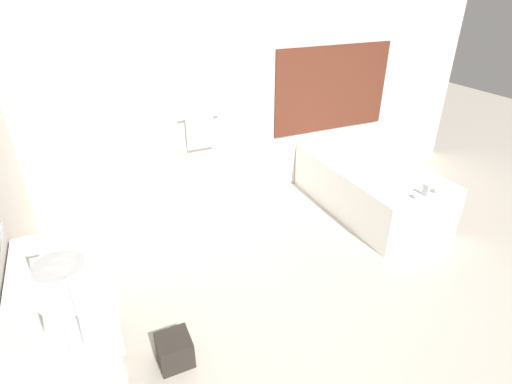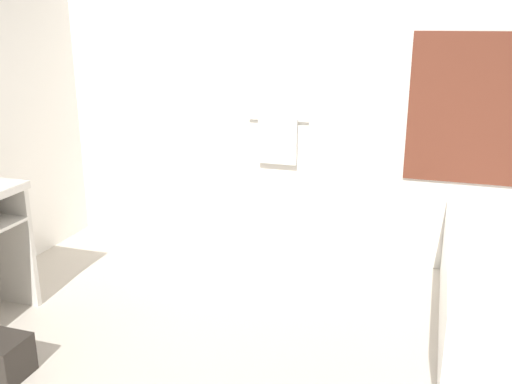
{
  "view_description": "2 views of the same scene",
  "coord_description": "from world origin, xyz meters",
  "px_view_note": "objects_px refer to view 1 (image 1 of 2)",
  "views": [
    {
      "loc": [
        -1.56,
        -2.17,
        2.59
      ],
      "look_at": [
        -0.17,
        0.84,
        0.79
      ],
      "focal_mm": 28.0,
      "sensor_mm": 36.0,
      "label": 1
    },
    {
      "loc": [
        0.92,
        -2.23,
        1.91
      ],
      "look_at": [
        -0.09,
        0.94,
        0.9
      ],
      "focal_mm": 40.0,
      "sensor_mm": 36.0,
      "label": 2
    }
  ],
  "objects_px": {
    "bathtub": "(369,184)",
    "soap_dispenser": "(36,326)",
    "water_bottle_1": "(72,333)",
    "water_bottle_2": "(77,293)",
    "waste_bin": "(175,350)"
  },
  "relations": [
    {
      "from": "bathtub",
      "to": "soap_dispenser",
      "type": "distance_m",
      "value": 3.92
    },
    {
      "from": "bathtub",
      "to": "waste_bin",
      "type": "xyz_separation_m",
      "value": [
        -2.81,
        -1.28,
        -0.21
      ]
    },
    {
      "from": "water_bottle_2",
      "to": "waste_bin",
      "type": "height_order",
      "value": "water_bottle_2"
    },
    {
      "from": "bathtub",
      "to": "water_bottle_1",
      "type": "height_order",
      "value": "water_bottle_1"
    },
    {
      "from": "bathtub",
      "to": "water_bottle_2",
      "type": "xyz_separation_m",
      "value": [
        -3.32,
        -1.44,
        0.69
      ]
    },
    {
      "from": "water_bottle_2",
      "to": "bathtub",
      "type": "bearing_deg",
      "value": 23.49
    },
    {
      "from": "bathtub",
      "to": "soap_dispenser",
      "type": "xyz_separation_m",
      "value": [
        -3.54,
        -1.56,
        0.65
      ]
    },
    {
      "from": "water_bottle_2",
      "to": "soap_dispenser",
      "type": "height_order",
      "value": "water_bottle_2"
    },
    {
      "from": "water_bottle_2",
      "to": "water_bottle_1",
      "type": "bearing_deg",
      "value": -97.06
    },
    {
      "from": "water_bottle_1",
      "to": "water_bottle_2",
      "type": "xyz_separation_m",
      "value": [
        0.04,
        0.3,
        -0.01
      ]
    },
    {
      "from": "bathtub",
      "to": "water_bottle_1",
      "type": "distance_m",
      "value": 3.85
    },
    {
      "from": "water_bottle_1",
      "to": "soap_dispenser",
      "type": "bearing_deg",
      "value": 134.94
    },
    {
      "from": "soap_dispenser",
      "to": "water_bottle_1",
      "type": "bearing_deg",
      "value": -45.06
    },
    {
      "from": "bathtub",
      "to": "waste_bin",
      "type": "bearing_deg",
      "value": -155.52
    },
    {
      "from": "water_bottle_1",
      "to": "water_bottle_2",
      "type": "bearing_deg",
      "value": 82.94
    }
  ]
}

